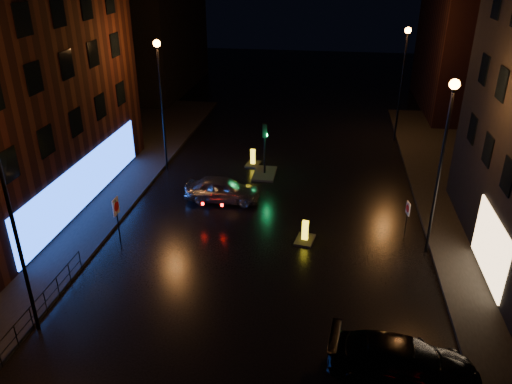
% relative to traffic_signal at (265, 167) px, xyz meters
% --- Properties ---
extents(ground, '(120.00, 120.00, 0.00)m').
position_rel_traffic_signal_xyz_m(ground, '(1.20, -14.00, -0.50)').
color(ground, black).
rests_on(ground, ground).
extents(pavement_left, '(12.00, 44.00, 0.15)m').
position_rel_traffic_signal_xyz_m(pavement_left, '(-12.80, -6.00, -0.43)').
color(pavement_left, black).
rests_on(pavement_left, ground).
extents(building_far_left, '(8.00, 16.00, 14.00)m').
position_rel_traffic_signal_xyz_m(building_far_left, '(-14.80, 21.00, 6.50)').
color(building_far_left, black).
rests_on(building_far_left, ground).
extents(building_far_right, '(8.00, 14.00, 12.00)m').
position_rel_traffic_signal_xyz_m(building_far_right, '(16.20, 18.00, 5.50)').
color(building_far_right, black).
rests_on(building_far_right, ground).
extents(street_lamp_lnear, '(0.44, 0.44, 8.37)m').
position_rel_traffic_signal_xyz_m(street_lamp_lnear, '(-6.60, -16.00, 5.06)').
color(street_lamp_lnear, black).
rests_on(street_lamp_lnear, ground).
extents(street_lamp_lfar, '(0.44, 0.44, 8.37)m').
position_rel_traffic_signal_xyz_m(street_lamp_lfar, '(-6.60, -0.00, 5.06)').
color(street_lamp_lfar, black).
rests_on(street_lamp_lfar, ground).
extents(street_lamp_rnear, '(0.44, 0.44, 8.37)m').
position_rel_traffic_signal_xyz_m(street_lamp_rnear, '(9.00, -8.00, 5.06)').
color(street_lamp_rnear, black).
rests_on(street_lamp_rnear, ground).
extents(street_lamp_rfar, '(0.44, 0.44, 8.37)m').
position_rel_traffic_signal_xyz_m(street_lamp_rfar, '(9.00, 8.00, 5.06)').
color(street_lamp_rfar, black).
rests_on(street_lamp_rfar, ground).
extents(traffic_signal, '(1.40, 2.40, 3.45)m').
position_rel_traffic_signal_xyz_m(traffic_signal, '(0.00, 0.00, 0.00)').
color(traffic_signal, black).
rests_on(traffic_signal, ground).
extents(guard_railing, '(0.05, 6.04, 1.00)m').
position_rel_traffic_signal_xyz_m(guard_railing, '(-6.80, -15.00, 0.24)').
color(guard_railing, black).
rests_on(guard_railing, ground).
extents(silver_hatchback, '(4.31, 1.77, 1.46)m').
position_rel_traffic_signal_xyz_m(silver_hatchback, '(-1.89, -4.14, 0.23)').
color(silver_hatchback, '#929599').
rests_on(silver_hatchback, ground).
extents(dark_sedan, '(5.20, 2.53, 1.46)m').
position_rel_traffic_signal_xyz_m(dark_sedan, '(6.94, -16.43, 0.23)').
color(dark_sedan, black).
rests_on(dark_sedan, ground).
extents(bollard_near, '(1.07, 1.42, 1.13)m').
position_rel_traffic_signal_xyz_m(bollard_near, '(3.12, -7.93, -0.25)').
color(bollard_near, black).
rests_on(bollard_near, ground).
extents(bollard_far, '(1.01, 1.38, 1.12)m').
position_rel_traffic_signal_xyz_m(bollard_far, '(-1.01, 1.48, -0.26)').
color(bollard_far, black).
rests_on(bollard_far, ground).
extents(road_sign_left, '(0.08, 0.62, 2.56)m').
position_rel_traffic_signal_xyz_m(road_sign_left, '(-5.86, -9.68, 1.41)').
color(road_sign_left, black).
rests_on(road_sign_left, ground).
extents(road_sign_right, '(0.14, 0.49, 2.03)m').
position_rel_traffic_signal_xyz_m(road_sign_right, '(8.08, -6.90, 1.02)').
color(road_sign_right, black).
rests_on(road_sign_right, ground).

